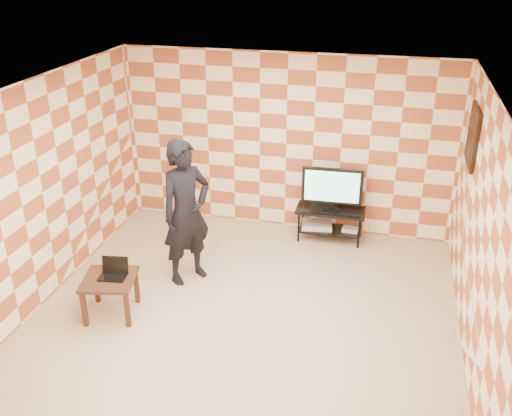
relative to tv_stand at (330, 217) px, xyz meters
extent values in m
plane|color=tan|center=(-0.76, -2.17, -0.37)|extent=(5.00, 5.00, 0.00)
cube|color=#FCE8BE|center=(-0.76, 0.33, 0.98)|extent=(5.00, 0.02, 2.70)
cube|color=#FCE8BE|center=(-0.76, -4.67, 0.98)|extent=(5.00, 0.02, 2.70)
cube|color=#FCE8BE|center=(-3.26, -2.17, 0.98)|extent=(0.02, 5.00, 2.70)
cube|color=#FCE8BE|center=(1.74, -2.17, 0.98)|extent=(0.02, 5.00, 2.70)
cube|color=white|center=(-0.76, -2.17, 2.33)|extent=(5.00, 5.00, 0.02)
cube|color=black|center=(1.71, -0.62, 1.58)|extent=(0.04, 0.72, 0.72)
cube|color=black|center=(1.71, -0.62, 1.58)|extent=(0.04, 0.03, 0.68)
cube|color=black|center=(1.71, -0.62, 1.58)|extent=(0.04, 0.68, 0.03)
cube|color=black|center=(0.00, 0.00, 0.11)|extent=(1.01, 0.45, 0.04)
cube|color=black|center=(0.00, 0.00, -0.21)|extent=(0.91, 0.40, 0.03)
cylinder|color=black|center=(-0.44, -0.18, -0.12)|extent=(0.03, 0.03, 0.50)
cylinder|color=black|center=(-0.44, 0.18, -0.12)|extent=(0.03, 0.03, 0.50)
cylinder|color=black|center=(0.44, -0.18, -0.12)|extent=(0.03, 0.03, 0.50)
cylinder|color=black|center=(0.44, 0.18, -0.12)|extent=(0.03, 0.03, 0.50)
cube|color=black|center=(0.00, 0.00, 0.15)|extent=(0.27, 0.18, 0.03)
cube|color=black|center=(0.00, 0.00, 0.20)|extent=(0.07, 0.05, 0.07)
cube|color=black|center=(0.00, 0.00, 0.51)|extent=(0.88, 0.09, 0.54)
cube|color=#7FF7DE|center=(0.00, -0.03, 0.51)|extent=(0.79, 0.04, 0.46)
cube|color=silver|center=(-0.20, 0.01, -0.16)|extent=(0.49, 0.38, 0.07)
cube|color=silver|center=(0.30, 0.00, -0.17)|extent=(0.24, 0.18, 0.05)
cube|color=#341D12|center=(-2.31, -2.53, 0.11)|extent=(0.71, 0.71, 0.04)
cube|color=#341D12|center=(-2.50, -2.82, -0.14)|extent=(0.06, 0.06, 0.46)
cube|color=#341D12|center=(-2.61, -2.33, -0.14)|extent=(0.06, 0.06, 0.46)
cube|color=#341D12|center=(-2.01, -2.72, -0.14)|extent=(0.06, 0.06, 0.46)
cube|color=#341D12|center=(-2.12, -2.23, -0.14)|extent=(0.06, 0.06, 0.46)
cube|color=black|center=(-2.27, -2.50, 0.14)|extent=(0.34, 0.26, 0.02)
cube|color=black|center=(-2.28, -2.39, 0.24)|extent=(0.32, 0.09, 0.20)
imported|color=black|center=(-1.68, -1.53, 0.60)|extent=(0.79, 0.84, 1.93)
camera|label=1|loc=(0.74, -7.67, 3.72)|focal=40.00mm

